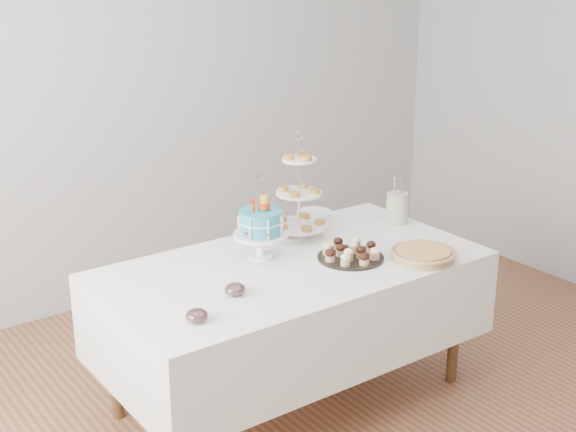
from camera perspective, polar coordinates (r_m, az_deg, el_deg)
floor at (r=4.16m, az=2.76°, el=-14.52°), size 5.00×5.00×0.00m
walls at (r=3.59m, az=3.09°, el=3.74°), size 5.04×4.04×2.70m
table at (r=4.10m, az=0.25°, el=-6.30°), size 1.92×1.02×0.77m
birthday_cake at (r=4.04m, az=-1.95°, el=-1.43°), size 0.28×0.28×0.43m
cupcake_tray at (r=4.06m, az=4.49°, el=-2.55°), size 0.34×0.34×0.08m
pie at (r=4.10m, az=9.58°, el=-2.67°), size 0.34×0.34×0.05m
tiered_stand at (r=4.28m, az=0.79°, el=1.61°), size 0.30×0.30×0.59m
plate_stack at (r=4.53m, az=1.86°, el=-0.15°), size 0.20×0.20×0.08m
pastry_plate at (r=4.38m, az=-0.03°, el=-1.16°), size 0.22×0.22×0.03m
jam_bowl_a at (r=3.42m, az=-6.49°, el=-7.06°), size 0.10×0.10×0.06m
jam_bowl_b at (r=3.65m, az=-3.78°, el=-5.22°), size 0.10×0.10×0.06m
utensil_pitcher at (r=4.58m, az=7.77°, el=0.65°), size 0.13×0.12×0.27m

